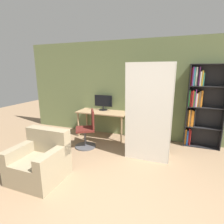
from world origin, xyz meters
The scene contains 8 objects.
wall_back centered at (0.00, 3.31, 1.35)m, with size 8.00×0.06×2.70m.
desk centered at (-1.43, 2.96, 0.65)m, with size 1.43×0.63×0.75m.
monitor centered at (-1.47, 3.14, 0.99)m, with size 0.55×0.25×0.45m.
office_chair centered at (-1.50, 2.15, 0.39)m, with size 0.60×0.60×0.95m.
bookshelf centered at (1.09, 3.18, 1.06)m, with size 0.83×0.26×2.04m.
mattress_near centered at (0.02, 1.99, 1.03)m, with size 0.93×0.28×2.05m.
mattress_far centered at (0.02, 2.28, 1.03)m, with size 0.93×0.27×2.05m.
armchair centered at (-1.67, 0.71, 0.32)m, with size 0.85×0.80×0.85m.
Camera 1 is at (0.51, -1.50, 1.89)m, focal length 28.00 mm.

